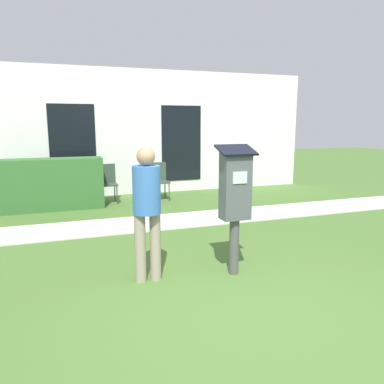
{
  "coord_description": "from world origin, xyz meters",
  "views": [
    {
      "loc": [
        -1.72,
        -2.95,
        1.84
      ],
      "look_at": [
        -0.29,
        1.1,
        1.05
      ],
      "focal_mm": 35.0,
      "sensor_mm": 36.0,
      "label": 1
    }
  ],
  "objects": [
    {
      "name": "hedge_row",
      "position": [
        -2.09,
        5.53,
        0.55
      ],
      "size": [
        2.48,
        0.6,
        1.1
      ],
      "color": "#33662D",
      "rests_on": "ground"
    },
    {
      "name": "sidewalk",
      "position": [
        0.0,
        3.68,
        0.01
      ],
      "size": [
        12.0,
        1.1,
        0.02
      ],
      "color": "beige",
      "rests_on": "ground"
    },
    {
      "name": "parking_meter",
      "position": [
        0.24,
        1.03,
        1.02
      ],
      "size": [
        0.44,
        0.31,
        1.59
      ],
      "color": "#4C4C4C",
      "rests_on": "ground"
    },
    {
      "name": "building_facade",
      "position": [
        0.0,
        6.84,
        1.6
      ],
      "size": [
        10.0,
        0.26,
        3.2
      ],
      "color": "white",
      "rests_on": "ground"
    },
    {
      "name": "outdoor_chair_left",
      "position": [
        -0.72,
        5.87,
        0.53
      ],
      "size": [
        0.44,
        0.44,
        0.9
      ],
      "rotation": [
        0.0,
        0.0,
        -0.04
      ],
      "color": "#334738",
      "rests_on": "ground"
    },
    {
      "name": "outdoor_chair_middle",
      "position": [
        0.51,
        5.81,
        0.53
      ],
      "size": [
        0.44,
        0.44,
        0.9
      ],
      "rotation": [
        0.0,
        0.0,
        0.42
      ],
      "color": "#334738",
      "rests_on": "ground"
    },
    {
      "name": "ground_plane",
      "position": [
        0.0,
        0.0,
        0.0
      ],
      "size": [
        40.0,
        40.0,
        0.0
      ],
      "primitive_type": "plane",
      "color": "#476B2D"
    },
    {
      "name": "person_standing",
      "position": [
        -0.81,
        1.17,
        0.93
      ],
      "size": [
        0.32,
        0.32,
        1.58
      ],
      "rotation": [
        0.0,
        0.0,
        -0.24
      ],
      "color": "gray",
      "rests_on": "ground"
    }
  ]
}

